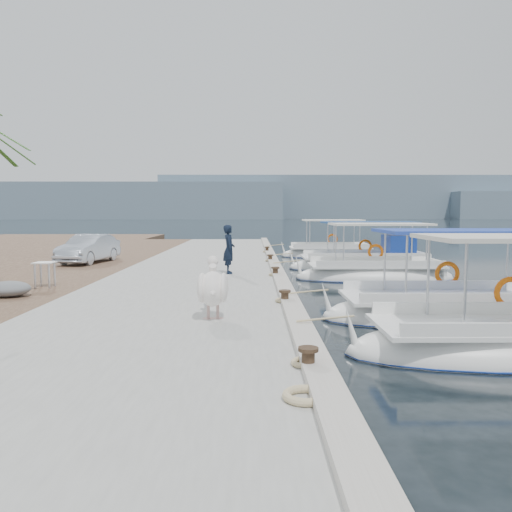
{
  "coord_description": "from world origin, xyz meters",
  "views": [
    {
      "loc": [
        -1.1,
        -15.12,
        2.65
      ],
      "look_at": [
        -1.0,
        1.46,
        1.2
      ],
      "focal_mm": 35.0,
      "sensor_mm": 36.0,
      "label": 1
    }
  ],
  "objects": [
    {
      "name": "fisherman",
      "position": [
        -1.95,
        2.37,
        1.36
      ],
      "size": [
        0.49,
        0.67,
        1.72
      ],
      "primitive_type": "imported",
      "rotation": [
        0.0,
        0.0,
        1.7
      ],
      "color": "black",
      "rests_on": "concrete_quay"
    },
    {
      "name": "cobblestone_strip",
      "position": [
        -8.0,
        5.0,
        0.25
      ],
      "size": [
        4.0,
        40.0,
        0.5
      ],
      "primitive_type": "cube",
      "color": "brown",
      "rests_on": "ground"
    },
    {
      "name": "fishing_caique_b",
      "position": [
        3.86,
        -2.94,
        0.12
      ],
      "size": [
        6.55,
        2.53,
        2.83
      ],
      "color": "white",
      "rests_on": "ground"
    },
    {
      "name": "fishing_caique_e",
      "position": [
        3.52,
        14.62,
        0.13
      ],
      "size": [
        5.85,
        2.23,
        2.83
      ],
      "color": "white",
      "rests_on": "ground"
    },
    {
      "name": "ground",
      "position": [
        0.0,
        0.0,
        0.0
      ],
      "size": [
        400.0,
        400.0,
        0.0
      ],
      "primitive_type": "plane",
      "color": "black",
      "rests_on": "ground"
    },
    {
      "name": "folding_table",
      "position": [
        -7.1,
        -0.85,
        1.02
      ],
      "size": [
        0.55,
        0.55,
        0.73
      ],
      "color": "silver",
      "rests_on": "cobblestone_strip"
    },
    {
      "name": "rope_coil",
      "position": [
        -0.5,
        -9.55,
        0.55
      ],
      "size": [
        0.54,
        0.54,
        0.1
      ],
      "primitive_type": "torus",
      "color": "#C6B284",
      "rests_on": "concrete_quay"
    },
    {
      "name": "fishing_caique_d",
      "position": [
        4.24,
        8.13,
        0.19
      ],
      "size": [
        7.08,
        2.52,
        2.83
      ],
      "color": "white",
      "rests_on": "ground"
    },
    {
      "name": "fishing_caique_c",
      "position": [
        3.75,
        4.56,
        0.12
      ],
      "size": [
        6.33,
        2.42,
        2.83
      ],
      "color": "white",
      "rests_on": "ground"
    },
    {
      "name": "parked_car",
      "position": [
        -8.15,
        6.22,
        1.1
      ],
      "size": [
        1.84,
        3.82,
        1.21
      ],
      "primitive_type": "imported",
      "rotation": [
        0.0,
        0.0,
        -0.16
      ],
      "color": "silver",
      "rests_on": "cobblestone_strip"
    },
    {
      "name": "pelican",
      "position": [
        -1.91,
        -5.12,
        1.14
      ],
      "size": [
        0.61,
        1.61,
        1.25
      ],
      "color": "tan",
      "rests_on": "concrete_quay"
    },
    {
      "name": "concrete_quay",
      "position": [
        -3.0,
        5.0,
        0.25
      ],
      "size": [
        6.0,
        40.0,
        0.5
      ],
      "primitive_type": "cube",
      "color": "#969691",
      "rests_on": "ground"
    },
    {
      "name": "distant_hills",
      "position": [
        29.61,
        201.49,
        7.61
      ],
      "size": [
        330.0,
        60.0,
        18.0
      ],
      "color": "slate",
      "rests_on": "ground"
    },
    {
      "name": "mooring_bollards",
      "position": [
        -0.35,
        1.5,
        0.69
      ],
      "size": [
        0.28,
        20.28,
        0.33
      ],
      "color": "black",
      "rests_on": "concrete_quay"
    },
    {
      "name": "quay_curb",
      "position": [
        -0.22,
        5.0,
        0.56
      ],
      "size": [
        0.44,
        40.0,
        0.12
      ],
      "primitive_type": "cube",
      "color": "#ADA699",
      "rests_on": "concrete_quay"
    },
    {
      "name": "tarp_bundle",
      "position": [
        -7.36,
        -2.44,
        0.7
      ],
      "size": [
        1.1,
        0.9,
        0.4
      ],
      "primitive_type": "ellipsoid",
      "color": "slate",
      "rests_on": "cobblestone_strip"
    }
  ]
}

